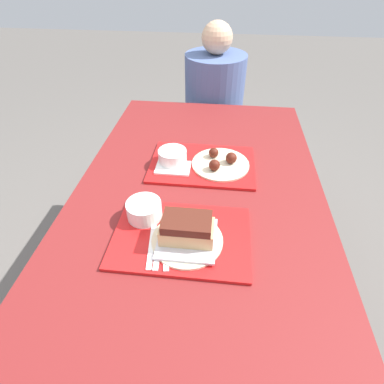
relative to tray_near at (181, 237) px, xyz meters
name	(u,v)px	position (x,y,z in m)	size (l,w,h in m)	color
ground_plane	(195,311)	(0.03, 0.17, -0.77)	(12.00, 12.00, 0.00)	#605B56
picnic_table	(196,221)	(0.03, 0.17, -0.10)	(0.93, 1.69, 0.76)	maroon
picnic_bench_far	(211,143)	(0.03, 1.23, -0.40)	(0.88, 0.28, 0.44)	maroon
tray_near	(181,237)	(0.00, 0.00, 0.00)	(0.43, 0.29, 0.01)	red
tray_far	(201,164)	(0.03, 0.40, 0.00)	(0.43, 0.29, 0.01)	red
bowl_coleslaw_near	(144,209)	(-0.13, 0.07, 0.04)	(0.11, 0.11, 0.06)	white
brisket_sandwich_plate	(187,233)	(0.02, -0.02, 0.04)	(0.22, 0.22, 0.10)	beige
plastic_fork_near	(159,247)	(-0.06, -0.05, 0.01)	(0.03, 0.17, 0.00)	white
plastic_knife_near	(166,247)	(-0.04, -0.05, 0.01)	(0.05, 0.17, 0.00)	white
plastic_spoon_near	(152,246)	(-0.08, -0.05, 0.01)	(0.04, 0.17, 0.00)	white
condiment_packet	(184,220)	(0.00, 0.07, 0.01)	(0.04, 0.03, 0.01)	teal
bowl_coleslaw_far	(172,156)	(-0.09, 0.39, 0.04)	(0.11, 0.11, 0.06)	white
wings_plate_far	(220,162)	(0.11, 0.40, 0.02)	(0.23, 0.23, 0.05)	beige
napkin_far	(173,168)	(-0.08, 0.35, 0.01)	(0.14, 0.10, 0.01)	white
person_seated_across	(214,94)	(0.04, 1.23, -0.04)	(0.37, 0.37, 0.71)	#4C6093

